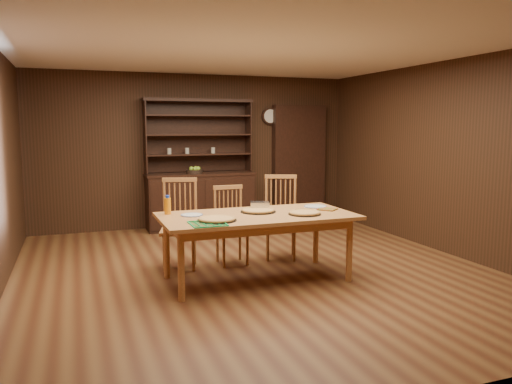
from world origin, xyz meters
name	(u,v)px	position (x,y,z in m)	size (l,w,h in m)	color
floor	(256,271)	(0.00, 0.00, 0.00)	(6.00, 6.00, 0.00)	brown
room_shell	(256,139)	(0.00, 0.00, 1.58)	(6.00, 6.00, 6.00)	white
china_hutch	(200,193)	(0.00, 2.75, 0.60)	(1.84, 0.52, 2.17)	black
doorway	(299,163)	(1.90, 2.90, 1.05)	(1.00, 0.18, 2.10)	black
wall_clock	(270,116)	(1.35, 2.96, 1.90)	(0.30, 0.05, 0.30)	black
dining_table	(257,220)	(-0.10, -0.31, 0.68)	(2.15, 1.08, 0.75)	#CC7F46
chair_left	(180,220)	(-0.80, 0.53, 0.58)	(0.55, 0.53, 1.09)	#B9793F
chair_center	(230,222)	(-0.17, 0.49, 0.52)	(0.40, 0.39, 0.98)	#B9793F
chair_right	(281,214)	(0.54, 0.53, 0.58)	(0.57, 0.56, 1.09)	#B9793F
pizza_left	(217,219)	(-0.62, -0.52, 0.77)	(0.41, 0.41, 0.04)	black
pizza_right	(305,213)	(0.40, -0.50, 0.77)	(0.37, 0.37, 0.04)	black
pizza_center	(258,211)	(-0.04, -0.17, 0.77)	(0.40, 0.40, 0.04)	black
cooling_rack	(208,223)	(-0.76, -0.66, 0.76)	(0.34, 0.34, 0.02)	#0CA64F
plate_left	(192,215)	(-0.80, -0.15, 0.76)	(0.24, 0.24, 0.02)	white
plate_right	(315,206)	(0.74, -0.09, 0.76)	(0.27, 0.27, 0.02)	white
foil_dish	(260,206)	(0.05, -0.01, 0.79)	(0.22, 0.16, 0.09)	white
juice_bottle	(168,205)	(-1.03, 0.05, 0.85)	(0.07, 0.07, 0.21)	orange
pot_holder_a	(327,209)	(0.78, -0.31, 0.76)	(0.19, 0.19, 0.01)	red
pot_holder_b	(306,211)	(0.50, -0.32, 0.76)	(0.20, 0.20, 0.02)	red
fruit_bowl	(195,171)	(-0.11, 2.69, 0.98)	(0.28, 0.28, 0.12)	black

